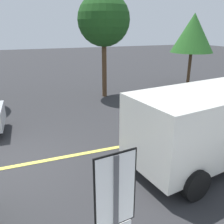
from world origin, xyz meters
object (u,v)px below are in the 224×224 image
object	(u,v)px
tree_centre_verge	(193,33)
tree_right_verge	(104,20)
white_van	(216,120)
speed_limit_sign	(115,209)

from	to	relation	value
tree_centre_verge	tree_right_verge	bearing A→B (deg)	-176.57
white_van	tree_right_verge	size ratio (longest dim) A/B	0.98
white_van	tree_centre_verge	xyz separation A→B (m)	(5.47, 8.14, 2.15)
speed_limit_sign	tree_right_verge	xyz separation A→B (m)	(3.57, 10.54, 2.36)
speed_limit_sign	white_van	bearing A→B (deg)	33.24
tree_right_verge	white_van	bearing A→B (deg)	-85.27
speed_limit_sign	tree_right_verge	distance (m)	11.37
speed_limit_sign	white_van	distance (m)	5.06
white_van	tree_right_verge	distance (m)	8.31
speed_limit_sign	white_van	xyz separation A→B (m)	(4.22, 2.76, -0.50)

